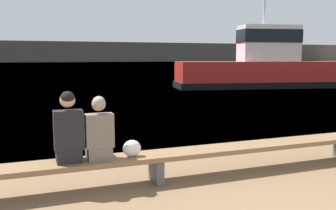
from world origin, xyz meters
The scene contains 7 objects.
water_surface centered at (0.00, 125.59, 0.00)m, with size 240.00×240.00×0.00m, color teal.
far_shoreline centered at (0.00, 136.47, 3.51)m, with size 600.00×12.00×7.02m, color #4C4C42.
bench_main centered at (-0.77, 3.58, 0.39)m, with size 8.40×0.52×0.46m.
person_left centered at (-2.10, 3.58, 0.93)m, with size 0.41×0.39×1.04m.
person_right centered at (-1.66, 3.58, 0.88)m, with size 0.41×0.38×0.96m.
shopping_bag centered at (-1.16, 3.56, 0.59)m, with size 0.28×0.18×0.26m.
tugboat_red centered at (11.55, 18.40, 1.24)m, with size 11.16×4.81×7.41m.
Camera 1 is at (-2.65, -1.87, 2.00)m, focal length 40.00 mm.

